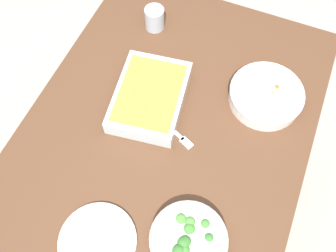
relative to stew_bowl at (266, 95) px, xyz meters
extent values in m
plane|color=#B2A899|center=(0.21, -0.26, -0.77)|extent=(6.00, 6.00, 0.00)
cube|color=brown|center=(0.21, -0.26, -0.05)|extent=(1.20, 0.90, 0.04)
cylinder|color=brown|center=(-0.33, -0.65, -0.42)|extent=(0.06, 0.06, 0.70)
cylinder|color=brown|center=(-0.33, 0.13, -0.42)|extent=(0.06, 0.06, 0.70)
cylinder|color=white|center=(0.00, 0.00, 0.00)|extent=(0.24, 0.24, 0.05)
torus|color=white|center=(0.00, 0.00, 0.02)|extent=(0.25, 0.25, 0.01)
cylinder|color=#B2844C|center=(0.00, 0.00, 0.00)|extent=(0.20, 0.20, 0.03)
sphere|color=#B2844C|center=(0.00, 0.02, 0.02)|extent=(0.02, 0.02, 0.02)
sphere|color=#C66633|center=(-0.03, 0.02, 0.02)|extent=(0.02, 0.02, 0.02)
sphere|color=silver|center=(-0.01, -0.01, 0.02)|extent=(0.02, 0.02, 0.02)
cylinder|color=white|center=(0.53, -0.07, -0.01)|extent=(0.21, 0.21, 0.05)
torus|color=white|center=(0.53, -0.07, 0.01)|extent=(0.22, 0.22, 0.01)
cylinder|color=#8CB272|center=(0.53, -0.07, 0.00)|extent=(0.17, 0.17, 0.02)
sphere|color=#3D7A33|center=(0.56, -0.08, 0.01)|extent=(0.03, 0.03, 0.03)
sphere|color=#569E42|center=(0.49, -0.08, 0.01)|extent=(0.03, 0.03, 0.03)
sphere|color=#3D7A33|center=(0.51, -0.02, 0.01)|extent=(0.02, 0.02, 0.02)
sphere|color=#569E42|center=(0.49, -0.11, 0.01)|extent=(0.03, 0.03, 0.03)
sphere|color=#3D7A33|center=(0.54, -0.08, 0.02)|extent=(0.03, 0.03, 0.03)
sphere|color=#3D7A33|center=(0.51, -0.02, 0.01)|extent=(0.03, 0.03, 0.03)
sphere|color=#478C38|center=(0.56, -0.07, 0.01)|extent=(0.03, 0.03, 0.03)
sphere|color=#3D7A33|center=(0.55, -0.08, 0.02)|extent=(0.04, 0.04, 0.04)
sphere|color=#3D7A33|center=(0.57, -0.08, 0.02)|extent=(0.04, 0.04, 0.04)
sphere|color=#478C38|center=(0.51, -0.08, 0.02)|extent=(0.03, 0.03, 0.03)
sphere|color=#478C38|center=(0.48, -0.04, 0.01)|extent=(0.03, 0.03, 0.03)
cube|color=silver|center=(0.15, -0.35, 0.00)|extent=(0.33, 0.26, 0.06)
cube|color=gold|center=(0.15, -0.35, 0.01)|extent=(0.29, 0.23, 0.04)
cylinder|color=#B2BCC6|center=(-0.16, -0.47, 0.01)|extent=(0.07, 0.07, 0.08)
cylinder|color=black|center=(-0.16, -0.47, 0.00)|extent=(0.06, 0.06, 0.05)
cylinder|color=silver|center=(0.63, -0.30, -0.03)|extent=(0.22, 0.22, 0.01)
cube|color=silver|center=(0.00, 0.00, -0.03)|extent=(0.09, 0.12, 0.01)
ellipsoid|color=silver|center=(-0.05, -0.07, -0.03)|extent=(0.04, 0.05, 0.01)
cube|color=silver|center=(0.21, -0.26, -0.03)|extent=(0.07, 0.13, 0.01)
cube|color=silver|center=(0.25, -0.18, -0.03)|extent=(0.04, 0.05, 0.01)
camera|label=1|loc=(0.73, -0.05, 1.05)|focal=39.99mm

